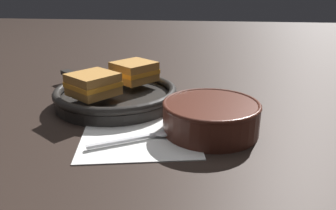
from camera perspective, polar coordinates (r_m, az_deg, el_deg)
name	(u,v)px	position (r m, az deg, el deg)	size (l,w,h in m)	color
ground_plane	(160,122)	(0.66, -1.35, -3.03)	(4.00, 4.00, 0.00)	black
napkin	(140,137)	(0.60, -4.95, -5.60)	(0.24, 0.22, 0.00)	white
soup_bowl	(211,115)	(0.61, 7.48, -1.74)	(0.18, 0.18, 0.06)	#4C2319
spoon	(157,134)	(0.59, -1.96, -5.15)	(0.16, 0.11, 0.01)	silver
skillet	(116,95)	(0.77, -9.12, 1.66)	(0.35, 0.31, 0.04)	black
sandwich_near_left	(134,71)	(0.80, -5.92, 5.83)	(0.13, 0.13, 0.05)	#B27A38
sandwich_near_right	(93,84)	(0.71, -12.90, 3.56)	(0.12, 0.13, 0.05)	#B27A38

